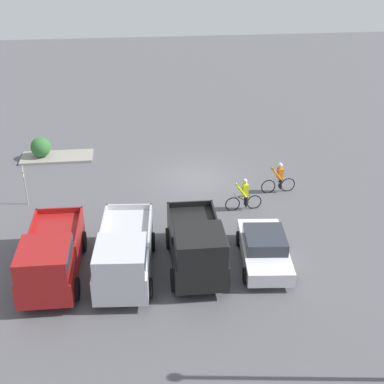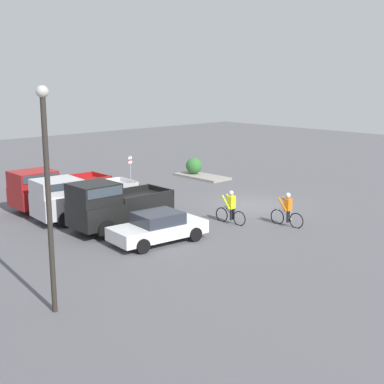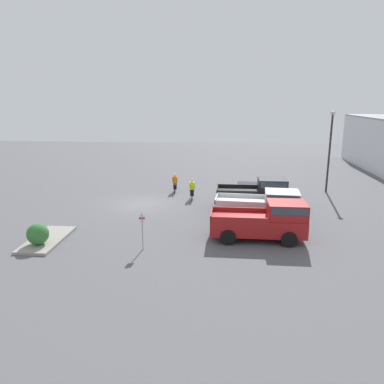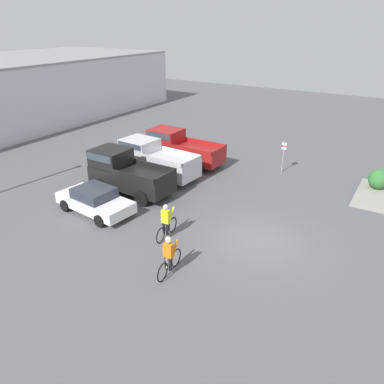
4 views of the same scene
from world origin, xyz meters
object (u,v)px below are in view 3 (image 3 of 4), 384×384
fire_lane_sign (142,227)px  lamppost (330,146)px  pickup_truck_2 (266,220)px  cyclist_1 (175,183)px  shrub (38,234)px  pickup_truck_0 (257,194)px  cyclist_0 (192,189)px  sedan_0 (249,192)px  pickup_truck_1 (262,207)px

fire_lane_sign → lamppost: size_ratio=0.31×
pickup_truck_2 → cyclist_1: pickup_truck_2 is taller
cyclist_1 → shrub: (12.70, -5.84, -0.08)m
cyclist_1 → fire_lane_sign: fire_lane_sign is taller
pickup_truck_2 → cyclist_1: bearing=-148.6°
pickup_truck_0 → fire_lane_sign: size_ratio=2.34×
cyclist_0 → shrub: bearing=-35.3°
sedan_0 → fire_lane_sign: fire_lane_sign is taller
cyclist_0 → lamppost: (-3.13, 11.26, 3.17)m
pickup_truck_0 → sedan_0: bearing=-173.0°
pickup_truck_0 → shrub: (7.65, -12.32, -0.49)m
pickup_truck_1 → lamppost: bearing=144.5°
pickup_truck_1 → pickup_truck_2: size_ratio=1.00×
fire_lane_sign → shrub: size_ratio=1.79×
sedan_0 → fire_lane_sign: 12.17m
sedan_0 → lamppost: 8.19m
pickup_truck_2 → cyclist_0: 9.80m
pickup_truck_1 → shrub: bearing=-68.8°
fire_lane_sign → shrub: (0.05, -5.70, -0.53)m
fire_lane_sign → lamppost: bearing=136.3°
cyclist_0 → lamppost: 12.11m
pickup_truck_0 → pickup_truck_1: bearing=1.8°
pickup_truck_1 → fire_lane_sign: (4.77, -6.71, 0.14)m
pickup_truck_1 → cyclist_1: (-7.88, -6.57, -0.31)m
fire_lane_sign → lamppost: lamppost is taller
pickup_truck_2 → fire_lane_sign: (1.99, -6.64, 0.11)m
fire_lane_sign → shrub: 5.72m
pickup_truck_2 → cyclist_0: (-8.50, -4.87, -0.35)m
cyclist_0 → fire_lane_sign: bearing=-9.6°
fire_lane_sign → shrub: bearing=-89.5°
pickup_truck_1 → sedan_0: bearing=-175.6°
sedan_0 → cyclist_0: cyclist_0 is taller
lamppost → shrub: size_ratio=5.84×
sedan_0 → cyclist_0: (-0.09, -4.50, 0.14)m
pickup_truck_1 → shrub: 13.32m
sedan_0 → fire_lane_sign: (10.40, -6.28, 0.59)m
lamppost → cyclist_0: bearing=-74.4°
pickup_truck_1 → cyclist_0: bearing=-139.2°
sedan_0 → shrub: 15.90m
cyclist_1 → fire_lane_sign: size_ratio=0.88×
cyclist_0 → cyclist_1: bearing=-142.8°
pickup_truck_2 → lamppost: size_ratio=0.78×
cyclist_1 → lamppost: lamppost is taller
pickup_truck_2 → fire_lane_sign: pickup_truck_2 is taller
pickup_truck_1 → pickup_truck_2: 2.78m
pickup_truck_0 → pickup_truck_1: 2.83m
pickup_truck_0 → cyclist_0: bearing=-120.9°
pickup_truck_2 → fire_lane_sign: 6.94m
pickup_truck_2 → lamppost: (-11.64, 6.39, 2.83)m
sedan_0 → pickup_truck_2: pickup_truck_2 is taller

